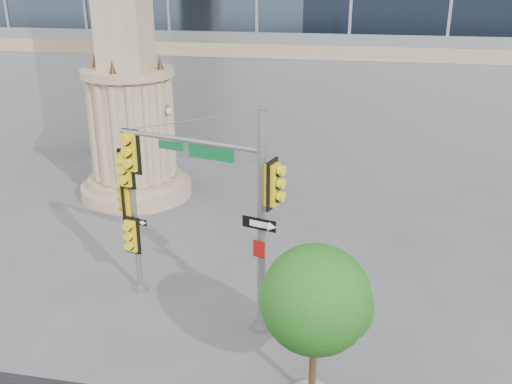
# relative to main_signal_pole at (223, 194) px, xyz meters

# --- Properties ---
(ground) EXTENTS (120.00, 120.00, 0.00)m
(ground) POSITION_rel_main_signal_pole_xyz_m (0.33, -1.08, -3.52)
(ground) COLOR #545456
(ground) RESTS_ON ground
(monument) EXTENTS (4.40, 4.40, 16.60)m
(monument) POSITION_rel_main_signal_pole_xyz_m (-5.67, 7.92, 2.00)
(monument) COLOR #9E896B
(monument) RESTS_ON ground
(main_signal_pole) EXTENTS (4.30, 1.52, 5.68)m
(main_signal_pole) POSITION_rel_main_signal_pole_xyz_m (0.00, 0.00, 0.00)
(main_signal_pole) COLOR slate
(main_signal_pole) RESTS_ON ground
(secondary_signal_pole) EXTENTS (0.75, 0.64, 4.32)m
(secondary_signal_pole) POSITION_rel_main_signal_pole_xyz_m (-2.80, 0.83, -0.98)
(secondary_signal_pole) COLOR slate
(secondary_signal_pole) RESTS_ON ground
(street_tree) EXTENTS (2.29, 2.24, 3.58)m
(street_tree) POSITION_rel_main_signal_pole_xyz_m (2.56, -2.57, -1.16)
(street_tree) COLOR #9E896B
(street_tree) RESTS_ON ground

